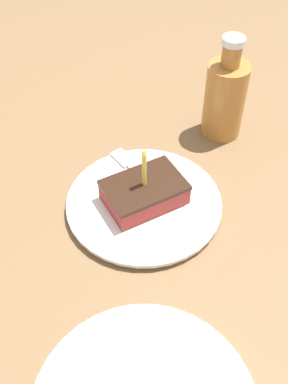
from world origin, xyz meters
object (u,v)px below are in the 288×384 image
(cake_slice, at_px, (144,192))
(fork, at_px, (138,173))
(bottle, at_px, (225,97))
(plate, at_px, (144,203))

(cake_slice, xyz_separation_m, fork, (0.06, -0.02, -0.02))
(cake_slice, relative_size, bottle, 0.64)
(cake_slice, distance_m, bottle, 0.25)
(cake_slice, xyz_separation_m, bottle, (0.10, -0.22, 0.04))
(plate, relative_size, cake_slice, 2.03)
(cake_slice, relative_size, fork, 0.76)
(fork, bearing_deg, bottle, -77.88)
(cake_slice, bearing_deg, bottle, -65.53)
(fork, height_order, bottle, bottle)
(plate, relative_size, bottle, 1.29)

